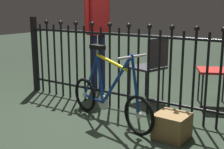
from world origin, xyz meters
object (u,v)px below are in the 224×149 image
chair_red (221,66)px  chair_charcoal (151,63)px  person_visitor (97,23)px  bicycle (109,96)px  display_crate (172,126)px

chair_red → chair_charcoal: (-0.85, -0.35, 0.00)m
person_visitor → chair_charcoal: bearing=-4.2°
bicycle → chair_charcoal: bearing=87.5°
bicycle → chair_red: size_ratio=1.53×
chair_red → bicycle: bearing=-124.0°
bicycle → person_visitor: bearing=131.8°
chair_red → chair_charcoal: chair_charcoal is taller
bicycle → chair_red: (0.89, 1.33, 0.23)m
person_visitor → chair_red: bearing=8.6°
chair_red → person_visitor: (-1.83, -0.28, 0.52)m
chair_charcoal → person_visitor: size_ratio=0.51×
bicycle → person_visitor: person_visitor is taller
chair_charcoal → person_visitor: 1.11m
chair_red → display_crate: (-0.11, -1.33, -0.42)m
bicycle → chair_charcoal: (0.04, 0.98, 0.23)m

